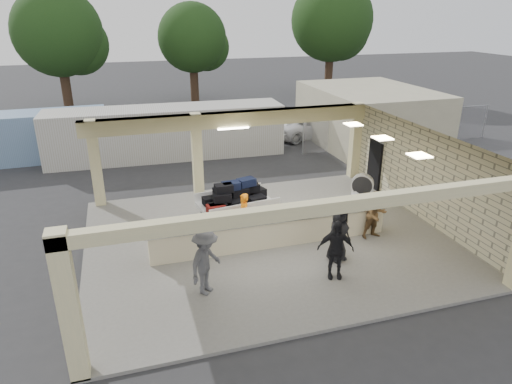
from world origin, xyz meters
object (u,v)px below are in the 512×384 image
object	(u,v)px
car_white_b	(384,118)
container_white	(167,132)
baggage_counter	(272,232)
car_dark	(273,118)
drum_fan	(362,185)
passenger_b	(335,249)
car_white_a	(308,126)
passenger_c	(206,262)
luggage_cart	(235,199)
passenger_d	(339,234)
passenger_a	(376,215)
baggage_handler	(244,216)
container_blue	(9,138)

from	to	relation	value
car_white_b	container_white	size ratio (longest dim) A/B	0.38
baggage_counter	car_dark	xyz separation A→B (m)	(5.33, 15.49, 0.08)
drum_fan	passenger_b	xyz separation A→B (m)	(-3.79, -5.18, 0.35)
drum_fan	car_white_a	bearing A→B (deg)	114.37
passenger_c	car_white_a	distance (m)	17.54
luggage_cart	car_dark	xyz separation A→B (m)	(6.02, 13.36, -0.31)
passenger_d	car_dark	world-z (taller)	passenger_d
baggage_counter	car_white_a	xyz separation A→B (m)	(6.71, 12.80, 0.09)
passenger_a	passenger_c	distance (m)	6.33
passenger_b	passenger_c	size ratio (longest dim) A/B	0.94
luggage_cart	passenger_c	world-z (taller)	passenger_c
passenger_a	car_white_b	world-z (taller)	passenger_a
passenger_b	passenger_d	world-z (taller)	passenger_b
passenger_d	container_white	distance (m)	13.23
baggage_handler	passenger_b	world-z (taller)	passenger_b
passenger_c	passenger_d	distance (m)	4.29
passenger_b	car_white_a	bearing A→B (deg)	88.43
luggage_cart	passenger_b	bearing A→B (deg)	-75.94
passenger_d	passenger_a	bearing A→B (deg)	8.18
baggage_counter	container_blue	bearing A→B (deg)	128.19
passenger_d	passenger_b	bearing A→B (deg)	-141.03
car_dark	container_white	world-z (taller)	container_white
luggage_cart	car_dark	distance (m)	14.66
drum_fan	baggage_handler	bearing A→B (deg)	-125.74
passenger_c	container_blue	xyz separation A→B (m)	(-7.34, 14.70, 0.19)
passenger_d	container_white	size ratio (longest dim) A/B	0.15
car_dark	baggage_counter	bearing A→B (deg)	-168.83
drum_fan	container_white	bearing A→B (deg)	164.47
drum_fan	passenger_d	xyz separation A→B (m)	(-3.25, -4.31, 0.35)
baggage_counter	baggage_handler	size ratio (longest dim) A/B	5.12
container_blue	passenger_d	bearing A→B (deg)	-52.31
luggage_cart	passenger_c	size ratio (longest dim) A/B	1.51
baggage_counter	car_dark	bearing A→B (deg)	71.01
drum_fan	car_dark	world-z (taller)	car_dark
drum_fan	baggage_handler	xyz separation A→B (m)	(-5.65, -2.02, 0.26)
passenger_d	container_white	bearing A→B (deg)	86.87
baggage_handler	car_dark	world-z (taller)	baggage_handler
car_white_b	baggage_handler	bearing A→B (deg)	138.22
passenger_c	car_dark	size ratio (longest dim) A/B	0.48
baggage_handler	car_dark	bearing A→B (deg)	155.22
luggage_cart	car_white_a	size ratio (longest dim) A/B	0.61
car_white_a	car_white_b	world-z (taller)	car_white_b
luggage_cart	car_dark	size ratio (longest dim) A/B	0.72
car_white_a	container_blue	size ratio (longest dim) A/B	0.49
passenger_a	car_white_a	world-z (taller)	passenger_a
baggage_handler	passenger_a	size ratio (longest dim) A/B	0.95
luggage_cart	passenger_b	xyz separation A→B (m)	(1.81, -4.49, 0.02)
baggage_handler	car_dark	xyz separation A→B (m)	(6.07, 14.69, -0.23)
passenger_a	passenger_d	distance (m)	2.12
passenger_a	baggage_counter	bearing A→B (deg)	166.85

